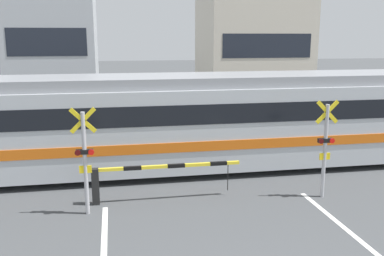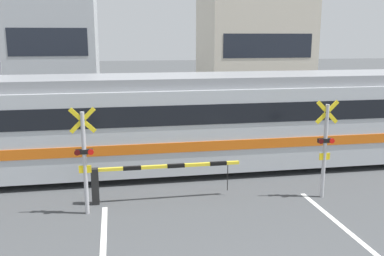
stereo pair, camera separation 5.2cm
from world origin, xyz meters
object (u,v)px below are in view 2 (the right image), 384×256
commuter_train (156,121)px  crossing_barrier_far (222,128)px  pedestrian (159,112)px  crossing_signal_left (84,156)px  crossing_barrier_near (137,175)px  crossing_signal_right (325,145)px

commuter_train → crossing_barrier_far: 4.51m
crossing_barrier_far → pedestrian: bearing=122.5°
crossing_barrier_far → crossing_signal_left: (-5.35, -6.48, 0.80)m
crossing_barrier_near → crossing_signal_left: (-1.38, -0.63, 0.80)m
commuter_train → pedestrian: size_ratio=12.67×
crossing_barrier_far → crossing_signal_left: 8.44m
crossing_signal_left → pedestrian: (3.01, 10.14, -0.69)m
crossing_barrier_near → pedestrian: size_ratio=2.73×
crossing_signal_right → pedestrian: 10.82m
crossing_barrier_near → crossing_barrier_far: size_ratio=1.00×
crossing_barrier_near → pedestrian: (1.63, 9.51, 0.11)m
commuter_train → crossing_barrier_far: size_ratio=4.64×
commuter_train → crossing_signal_right: bearing=-37.0°
commuter_train → pedestrian: bearing=83.1°
commuter_train → crossing_signal_left: size_ratio=6.87×
crossing_signal_left → crossing_signal_right: 6.73m
commuter_train → crossing_signal_right: (4.53, -3.42, -0.20)m
crossing_barrier_far → crossing_signal_right: crossing_signal_right is taller
crossing_barrier_near → crossing_signal_left: bearing=-155.3°
crossing_signal_left → commuter_train: bearing=57.2°
crossing_signal_right → crossing_barrier_far: bearing=102.0°
crossing_signal_right → pedestrian: crossing_signal_right is taller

